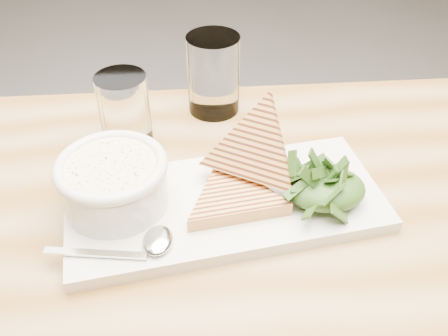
{
  "coord_description": "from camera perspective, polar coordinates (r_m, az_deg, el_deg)",
  "views": [
    {
      "loc": [
        -0.21,
        -0.63,
        1.18
      ],
      "look_at": [
        -0.18,
        -0.16,
        0.79
      ],
      "focal_mm": 40.0,
      "sensor_mm": 36.0,
      "label": 1
    }
  ],
  "objects": [
    {
      "name": "salad_base",
      "position": [
        0.61,
        11.54,
        -2.31
      ],
      "size": [
        0.1,
        0.08,
        0.04
      ],
      "primitive_type": "ellipsoid",
      "color": "black",
      "rests_on": "platter"
    },
    {
      "name": "spoon_handle",
      "position": [
        0.57,
        -14.5,
        -9.4
      ],
      "size": [
        0.11,
        0.03,
        0.0
      ],
      "primitive_type": "cube",
      "rotation": [
        0.0,
        0.0,
        -0.15
      ],
      "color": "silver",
      "rests_on": "platter"
    },
    {
      "name": "table_top",
      "position": [
        0.6,
        -5.88,
        -10.86
      ],
      "size": [
        1.08,
        0.72,
        0.04
      ],
      "primitive_type": "cube",
      "rotation": [
        0.0,
        0.0,
        0.0
      ],
      "color": "#A07E4D",
      "rests_on": "ground"
    },
    {
      "name": "glass_near",
      "position": [
        0.72,
        -11.28,
        6.4
      ],
      "size": [
        0.07,
        0.07,
        0.11
      ],
      "primitive_type": "cylinder",
      "color": "white",
      "rests_on": "table_top"
    },
    {
      "name": "glass_far",
      "position": [
        0.78,
        -1.21,
        10.64
      ],
      "size": [
        0.08,
        0.08,
        0.12
      ],
      "primitive_type": "cylinder",
      "color": "white",
      "rests_on": "table_top"
    },
    {
      "name": "bowl_rim",
      "position": [
        0.59,
        -12.8,
        0.23
      ],
      "size": [
        0.13,
        0.13,
        0.01
      ],
      "primitive_type": "torus",
      "color": "white",
      "rests_on": "soup_bowl"
    },
    {
      "name": "sandwich_flat",
      "position": [
        0.6,
        1.05,
        -3.38
      ],
      "size": [
        0.17,
        0.17,
        0.02
      ],
      "primitive_type": null,
      "rotation": [
        0.0,
        0.0,
        0.15
      ],
      "color": "#CD8B47",
      "rests_on": "platter"
    },
    {
      "name": "spoon_bowl",
      "position": [
        0.57,
        -7.57,
        -8.19
      ],
      "size": [
        0.04,
        0.05,
        0.01
      ],
      "primitive_type": "ellipsoid",
      "rotation": [
        0.0,
        0.0,
        -0.15
      ],
      "color": "silver",
      "rests_on": "platter"
    },
    {
      "name": "platter",
      "position": [
        0.62,
        0.14,
        -4.1
      ],
      "size": [
        0.41,
        0.23,
        0.02
      ],
      "primitive_type": "cube",
      "rotation": [
        0.0,
        0.0,
        0.15
      ],
      "color": "white",
      "rests_on": "table_top"
    },
    {
      "name": "table_leg_br",
      "position": [
        1.17,
        20.43,
        -8.44
      ],
      "size": [
        0.06,
        0.06,
        0.7
      ],
      "primitive_type": "cylinder",
      "color": "#A07E4D",
      "rests_on": "ground"
    },
    {
      "name": "sandwich_lean",
      "position": [
        0.61,
        3.46,
        2.03
      ],
      "size": [
        0.2,
        0.21,
        0.16
      ],
      "primitive_type": null,
      "rotation": [
        0.89,
        0.0,
        -0.53
      ],
      "color": "#CD8B47",
      "rests_on": "sandwich_flat"
    },
    {
      "name": "arugula_pile",
      "position": [
        0.61,
        11.64,
        -1.72
      ],
      "size": [
        0.11,
        0.1,
        0.05
      ],
      "primitive_type": null,
      "color": "#416C24",
      "rests_on": "platter"
    },
    {
      "name": "soup",
      "position": [
        0.59,
        -12.78,
        0.08
      ],
      "size": [
        0.11,
        0.11,
        0.01
      ],
      "primitive_type": "cylinder",
      "color": "beige",
      "rests_on": "soup_bowl"
    },
    {
      "name": "soup_bowl",
      "position": [
        0.61,
        -12.38,
        -2.09
      ],
      "size": [
        0.13,
        0.13,
        0.05
      ],
      "primitive_type": "cylinder",
      "color": "white",
      "rests_on": "platter"
    }
  ]
}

